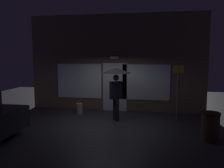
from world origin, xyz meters
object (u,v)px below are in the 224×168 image
Objects in this scene: street_sign_post at (178,88)px; sidewalk_bollard at (79,108)px; person_with_umbrella at (116,78)px; trash_bin at (210,126)px.

street_sign_post is 4.94× the size of sidewalk_bollard.
person_with_umbrella is 2.38m from sidewalk_bollard.
person_with_umbrella is 0.91× the size of street_sign_post.
sidewalk_bollard is (-4.11, 0.44, -1.07)m from street_sign_post.
person_with_umbrella is at bearing 150.93° from trash_bin.
trash_bin is at bearing -69.03° from street_sign_post.
trash_bin is at bearing -65.00° from person_with_umbrella.
sidewalk_bollard is at bearing 121.40° from person_with_umbrella.
street_sign_post reaches higher than sidewalk_bollard.
trash_bin is (4.89, -2.48, 0.20)m from sidewalk_bollard.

